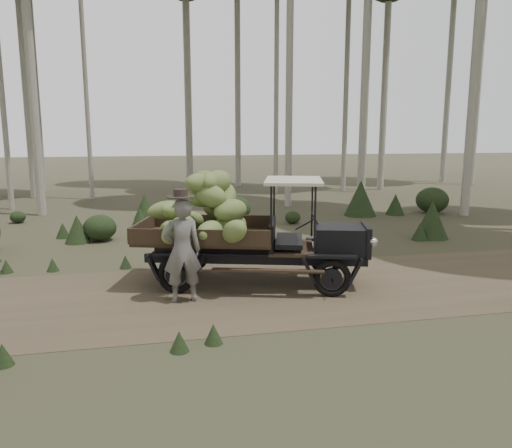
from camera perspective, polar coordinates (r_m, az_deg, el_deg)
The scene contains 5 objects.
ground at distance 9.55m, azimuth 0.25°, elevation -7.75°, with size 120.00×120.00×0.00m, color #473D2B.
dirt_track at distance 9.55m, azimuth 0.25°, elevation -7.72°, with size 70.00×4.00×0.01m, color brown.
banana_truck at distance 9.78m, azimuth -2.84°, elevation 0.56°, with size 4.78×2.79×2.30m.
farmer at distance 8.86m, azimuth -8.44°, elevation -2.88°, with size 0.69×0.51×2.02m.
undergrowth at distance 9.61m, azimuth 7.84°, elevation -4.71°, with size 23.42×20.53×1.29m.
Camera 1 is at (-1.99, -8.86, 2.96)m, focal length 35.00 mm.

